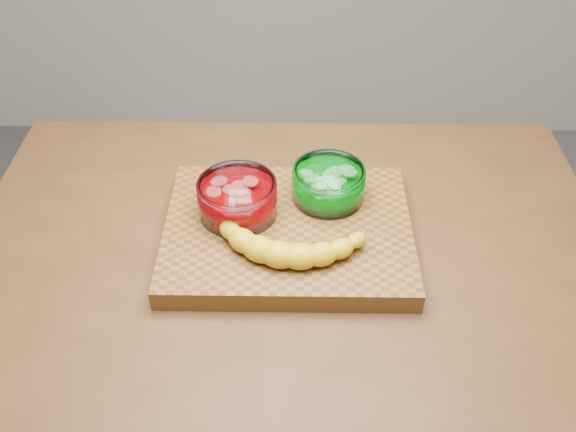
{
  "coord_description": "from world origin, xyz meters",
  "views": [
    {
      "loc": [
        0.01,
        -0.87,
        1.72
      ],
      "look_at": [
        0.0,
        0.0,
        0.96
      ],
      "focal_mm": 40.0,
      "sensor_mm": 36.0,
      "label": 1
    }
  ],
  "objects": [
    {
      "name": "counter",
      "position": [
        0.0,
        0.0,
        0.45
      ],
      "size": [
        1.2,
        0.8,
        0.9
      ],
      "primitive_type": "cube",
      "color": "#482C15",
      "rests_on": "ground"
    },
    {
      "name": "bowl_green",
      "position": [
        0.08,
        0.08,
        0.97
      ],
      "size": [
        0.14,
        0.14,
        0.06
      ],
      "color": "white",
      "rests_on": "cutting_board"
    },
    {
      "name": "banana",
      "position": [
        0.0,
        -0.06,
        0.96
      ],
      "size": [
        0.31,
        0.17,
        0.04
      ],
      "primitive_type": null,
      "color": "gold",
      "rests_on": "cutting_board"
    },
    {
      "name": "cutting_board",
      "position": [
        0.0,
        0.0,
        0.92
      ],
      "size": [
        0.45,
        0.35,
        0.04
      ],
      "primitive_type": "cube",
      "color": "brown",
      "rests_on": "counter"
    },
    {
      "name": "bowl_red",
      "position": [
        -0.09,
        0.03,
        0.97
      ],
      "size": [
        0.15,
        0.15,
        0.07
      ],
      "color": "white",
      "rests_on": "cutting_board"
    }
  ]
}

